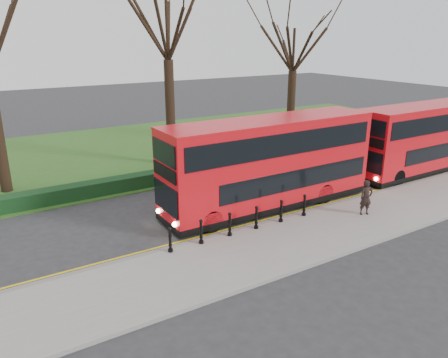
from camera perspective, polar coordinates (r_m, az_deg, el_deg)
ground at (r=20.05m, az=0.30°, el=-5.91°), size 120.00×120.00×0.00m
pavement at (r=17.80m, az=5.47°, el=-9.05°), size 60.00×4.00×0.15m
kerb at (r=19.26m, az=1.88°, el=-6.74°), size 60.00×0.25×0.16m
grass_verge at (r=33.04m, az=-13.62°, el=3.47°), size 60.00×18.00×0.06m
hedge at (r=25.55m, az=-7.79°, el=0.32°), size 60.00×0.90×0.80m
yellow_line_outer at (r=19.51m, az=1.39°, el=-6.61°), size 60.00×0.10×0.01m
yellow_line_inner at (r=19.67m, az=1.07°, el=-6.40°), size 60.00×0.10×0.01m
tree_mid at (r=28.05m, az=-7.48°, el=19.66°), size 7.87×7.87×12.29m
tree_right at (r=33.48m, az=9.11°, el=16.89°), size 6.61×6.61×10.32m
bollard_row at (r=18.76m, az=2.54°, el=-5.52°), size 7.02×0.15×1.00m
bus_lead at (r=21.43m, az=5.97°, el=1.99°), size 11.15×2.56×4.43m
bus_rear at (r=29.88m, az=24.88°, el=4.85°), size 10.59×2.43×4.21m
pedestrian at (r=21.47m, az=18.07°, el=-2.32°), size 0.71×0.58×1.68m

